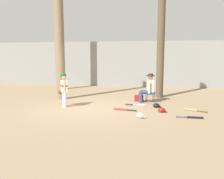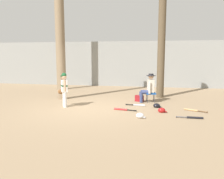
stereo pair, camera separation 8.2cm
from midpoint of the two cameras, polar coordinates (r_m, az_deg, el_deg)
The scene contains 16 objects.
ground_plane at distance 8.56m, azimuth -6.05°, elevation -4.72°, with size 60.00×60.00×0.00m, color #937A5B.
concrete_back_wall at distance 14.88m, azimuth 1.06°, elevation 6.38°, with size 18.00×0.36×2.85m, color gray.
tree_near_player at distance 10.49m, azimuth -13.07°, elevation 12.76°, with size 0.59×0.59×6.19m.
tree_behind_spectator at distance 10.88m, azimuth 11.76°, elevation 9.13°, with size 0.45×0.45×4.66m.
young_ballplayer at distance 8.84m, azimuth -12.18°, elevation 0.46°, with size 0.50×0.52×1.31m.
folding_stool at distance 9.75m, azimuth 9.24°, elevation -1.00°, with size 0.47×0.47×0.41m.
seated_spectator at distance 9.70m, azimuth 8.70°, elevation 0.61°, with size 0.68×0.54×1.20m.
handbag_beside_stool at distance 9.89m, azimuth 6.47°, elevation -2.20°, with size 0.34×0.18×0.26m, color maroon.
tree_far_left at distance 13.57m, azimuth -13.51°, elevation 11.05°, with size 0.47×0.47×5.71m.
bat_black_composite at distance 7.60m, azimuth 19.20°, elevation -6.56°, with size 0.81×0.07×0.07m.
bat_red_barrel at distance 8.24m, azimuth 2.33°, elevation -4.96°, with size 0.82×0.22×0.07m.
bat_wood_tan at distance 8.61m, azimuth 19.14°, elevation -4.83°, with size 0.74×0.42×0.07m.
bat_aluminum_silver at distance 9.00m, azimuth 6.08°, elevation -3.85°, with size 0.76×0.12×0.07m.
batting_helmet_black at distance 8.82m, azimuth 10.74°, elevation -3.93°, with size 0.30×0.23×0.17m.
batting_helmet_white at distance 7.29m, azimuth 6.73°, elevation -6.45°, with size 0.30×0.23×0.17m.
batting_helmet_red at distance 8.11m, azimuth 11.98°, elevation -5.04°, with size 0.30×0.23×0.17m.
Camera 1 is at (2.30, -8.01, 1.92)m, focal length 36.74 mm.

